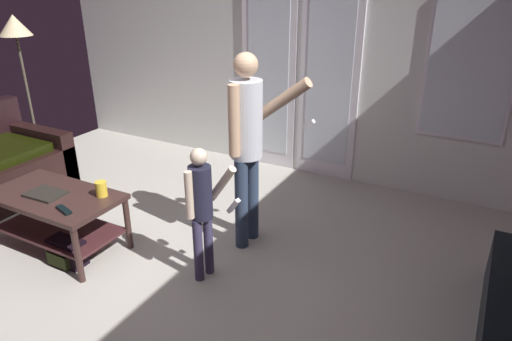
% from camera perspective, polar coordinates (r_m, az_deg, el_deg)
% --- Properties ---
extents(ground_plane, '(5.91, 4.92, 0.02)m').
position_cam_1_polar(ground_plane, '(3.77, -13.41, -12.14)').
color(ground_plane, '#ABA79C').
extents(wall_back_with_doors, '(5.91, 0.09, 2.93)m').
position_cam_1_polar(wall_back_with_doors, '(5.14, 4.03, 15.33)').
color(wall_back_with_doors, silver).
rests_on(wall_back_with_doors, ground_plane).
extents(coffee_table, '(1.08, 0.59, 0.49)m').
position_cam_1_polar(coffee_table, '(4.10, -23.39, -4.37)').
color(coffee_table, '#372320').
rests_on(coffee_table, ground_plane).
extents(person_adult, '(0.63, 0.43, 1.60)m').
position_cam_1_polar(person_adult, '(3.61, -1.01, 4.33)').
color(person_adult, '#2C3A51').
rests_on(person_adult, ground_plane).
extents(person_child, '(0.36, 0.28, 1.04)m').
position_cam_1_polar(person_child, '(3.31, -6.67, -4.06)').
color(person_child, '#3A3452').
rests_on(person_child, ground_plane).
extents(floor_lamp, '(0.34, 0.34, 1.71)m').
position_cam_1_polar(floor_lamp, '(5.81, -27.44, 14.49)').
color(floor_lamp, '#33301F').
rests_on(floor_lamp, ground_plane).
extents(backpack, '(0.30, 0.19, 0.21)m').
position_cam_1_polar(backpack, '(3.99, -22.32, -9.30)').
color(backpack, black).
rests_on(backpack, ground_plane).
extents(laptop_closed, '(0.31, 0.23, 0.02)m').
position_cam_1_polar(laptop_closed, '(4.05, -24.52, -2.64)').
color(laptop_closed, black).
rests_on(laptop_closed, coffee_table).
extents(cup_near_edge, '(0.09, 0.09, 0.12)m').
position_cam_1_polar(cup_near_edge, '(3.85, -18.54, -2.17)').
color(cup_near_edge, yellow).
rests_on(cup_near_edge, coffee_table).
extents(tv_remote_black, '(0.18, 0.09, 0.02)m').
position_cam_1_polar(tv_remote_black, '(3.73, -22.61, -4.51)').
color(tv_remote_black, black).
rests_on(tv_remote_black, coffee_table).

